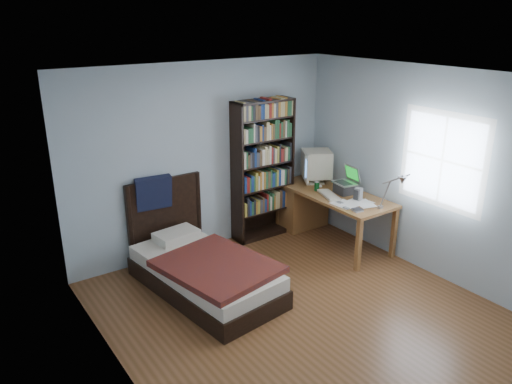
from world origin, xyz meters
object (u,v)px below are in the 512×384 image
desk_lamp (399,183)px  bookshelf (263,170)px  desk (310,203)px  keyboard (329,195)px  bed (201,267)px  laptop (345,186)px  soda_can (317,186)px  speaker (358,194)px  crt_monitor (316,165)px

desk_lamp → bookshelf: 1.95m
desk → desk_lamp: 1.76m
desk → keyboard: size_ratio=4.05×
bookshelf → bed: (-1.45, -0.80, -0.73)m
laptop → soda_can: size_ratio=2.96×
desk → speaker: speaker is taller
bookshelf → speaker: bearing=-57.4°
crt_monitor → desk_lamp: desk_lamp is taller
laptop → bed: size_ratio=0.18×
laptop → soda_can: bearing=129.9°
crt_monitor → bed: bearing=-166.2°
bed → crt_monitor: bearing=13.8°
bookshelf → bed: bearing=-151.2°
speaker → soda_can: (-0.19, 0.60, -0.02)m
desk → laptop: laptop is taller
soda_can → bookshelf: size_ratio=0.06×
crt_monitor → bed: crt_monitor is taller
keyboard → bed: bearing=-161.8°
keyboard → speaker: size_ratio=2.50×
soda_can → keyboard: bearing=-91.9°
keyboard → bookshelf: (-0.52, 0.80, 0.24)m
soda_can → bed: bearing=-172.5°
desk_lamp → speaker: desk_lamp is taller
desk → laptop: size_ratio=4.68×
crt_monitor → speaker: bearing=-91.2°
laptop → crt_monitor: bearing=93.4°
desk_lamp → keyboard: bearing=96.4°
crt_monitor → bookshelf: 0.79m
laptop → keyboard: bearing=172.4°
crt_monitor → bookshelf: bearing=160.9°
desk_lamp → speaker: size_ratio=3.28×
laptop → keyboard: laptop is taller
crt_monitor → soda_can: 0.41m
soda_can → bookshelf: (-0.53, 0.54, 0.19)m
crt_monitor → keyboard: size_ratio=1.37×
desk → bed: bearing=-165.6°
laptop → bookshelf: 1.15m
speaker → bookshelf: size_ratio=0.09×
speaker → bookshelf: bookshelf is taller
bookshelf → keyboard: bearing=-56.8°
desk_lamp → bookshelf: bearing=109.2°
desk → bed: 2.20m
crt_monitor → desk_lamp: (-0.11, -1.58, 0.18)m
speaker → soda_can: size_ratio=1.37×
crt_monitor → laptop: 0.60m
crt_monitor → desk_lamp: size_ratio=1.05×
desk_lamp → soda_can: desk_lamp is taller
keyboard → speaker: bearing=-40.6°
crt_monitor → soda_can: (-0.21, -0.28, -0.21)m
speaker → laptop: bearing=63.8°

